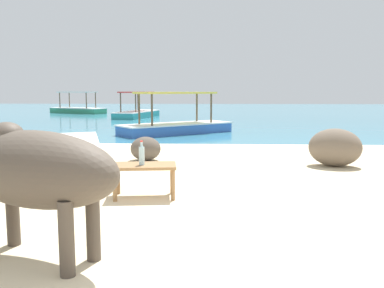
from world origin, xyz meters
The scene contains 12 objects.
sand_beach centered at (0.00, 0.00, 0.02)m, with size 18.00×14.00×0.04m, color beige.
water_surface centered at (0.00, 22.00, 0.00)m, with size 60.00×36.00×0.03m, color teal.
cow centered at (-1.53, -0.04, 0.73)m, with size 1.87×1.02×1.05m.
low_bench_table centered at (-0.97, 1.85, 0.38)m, with size 0.81×0.53×0.40m.
bottle centered at (-0.99, 1.81, 0.56)m, with size 0.07×0.07×0.30m.
deck_chair_near centered at (-2.10, 2.86, 0.42)m, with size 0.81×0.92×0.68m.
shore_rock_large centered at (1.96, 4.08, 0.37)m, with size 0.88×0.64×0.65m, color #6B5B4C.
shore_rock_medium centered at (-3.09, 5.10, 0.23)m, with size 0.64×0.62×0.37m, color gray.
shore_rock_small centered at (-1.38, 4.51, 0.26)m, with size 0.56×0.52×0.45m, color brown.
boat_teal centered at (-3.90, 17.51, 0.29)m, with size 1.90×3.83×1.29m.
boat_blue centered at (-1.27, 9.73, 0.29)m, with size 3.60×3.18×1.29m.
boat_green centered at (-8.23, 21.52, 0.29)m, with size 3.80×2.69×1.29m.
Camera 1 is at (-0.15, -3.05, 1.32)m, focal length 38.70 mm.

